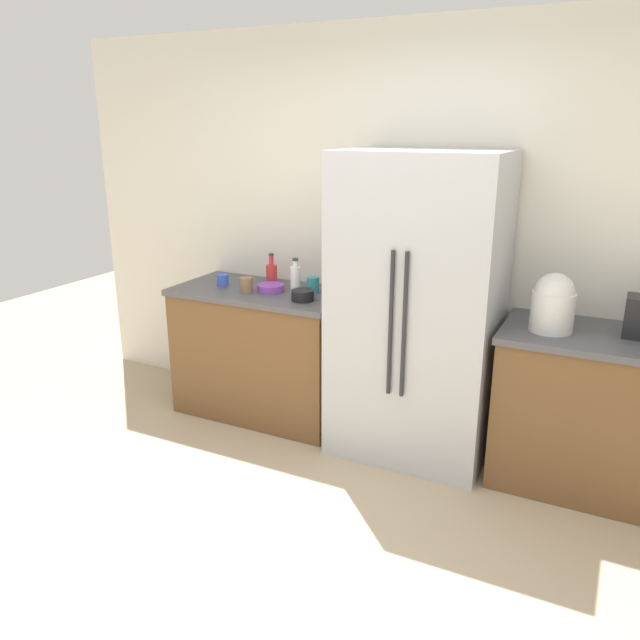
{
  "coord_description": "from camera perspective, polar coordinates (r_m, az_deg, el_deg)",
  "views": [
    {
      "loc": [
        1.3,
        -1.95,
        2.0
      ],
      "look_at": [
        0.08,
        0.47,
        1.15
      ],
      "focal_mm": 35.13,
      "sensor_mm": 36.0,
      "label": 1
    }
  ],
  "objects": [
    {
      "name": "cup_b",
      "position": [
        4.18,
        -0.64,
        3.2
      ],
      "size": [
        0.08,
        0.08,
        0.11
      ],
      "primitive_type": "cylinder",
      "color": "teal",
      "rests_on": "counter_left"
    },
    {
      "name": "cup_a",
      "position": [
        4.22,
        -6.72,
        3.17
      ],
      "size": [
        0.09,
        0.09,
        0.11
      ],
      "primitive_type": "cylinder",
      "color": "brown",
      "rests_on": "counter_left"
    },
    {
      "name": "cup_d",
      "position": [
        4.42,
        -8.87,
        3.6
      ],
      "size": [
        0.08,
        0.08,
        0.08
      ],
      "primitive_type": "cylinder",
      "color": "blue",
      "rests_on": "counter_left"
    },
    {
      "name": "rice_cooker",
      "position": [
        3.61,
        20.48,
        1.46
      ],
      "size": [
        0.23,
        0.23,
        0.32
      ],
      "color": "silver",
      "rests_on": "counter_right"
    },
    {
      "name": "refrigerator",
      "position": [
        3.82,
        8.86,
        0.99
      ],
      "size": [
        0.96,
        0.7,
        1.86
      ],
      "color": "#B2B5BA",
      "rests_on": "ground_plane"
    },
    {
      "name": "bottle_b",
      "position": [
        4.4,
        -4.43,
        4.24
      ],
      "size": [
        0.08,
        0.08,
        0.23
      ],
      "color": "red",
      "rests_on": "counter_left"
    },
    {
      "name": "kitchen_back_panel",
      "position": [
        4.17,
        8.19,
        7.73
      ],
      "size": [
        5.19,
        0.1,
        2.61
      ],
      "primitive_type": "cube",
      "color": "silver",
      "rests_on": "ground_plane"
    },
    {
      "name": "counter_left",
      "position": [
        4.45,
        -5.11,
        -2.88
      ],
      "size": [
        1.22,
        0.65,
        0.91
      ],
      "color": "brown",
      "rests_on": "ground_plane"
    },
    {
      "name": "ground_plane",
      "position": [
        3.08,
        -5.77,
        -23.11
      ],
      "size": [
        10.37,
        10.37,
        0.0
      ],
      "primitive_type": "plane",
      "color": "tan"
    },
    {
      "name": "bowl_b",
      "position": [
        4.01,
        -1.59,
        2.26
      ],
      "size": [
        0.15,
        0.15,
        0.07
      ],
      "primitive_type": "cylinder",
      "color": "black",
      "rests_on": "counter_left"
    },
    {
      "name": "bowl_a",
      "position": [
        4.24,
        -4.52,
        2.93
      ],
      "size": [
        0.18,
        0.18,
        0.05
      ],
      "primitive_type": "cylinder",
      "color": "purple",
      "rests_on": "counter_left"
    },
    {
      "name": "bottle_a",
      "position": [
        4.18,
        -2.25,
        3.79
      ],
      "size": [
        0.07,
        0.07,
        0.24
      ],
      "color": "white",
      "rests_on": "counter_left"
    }
  ]
}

